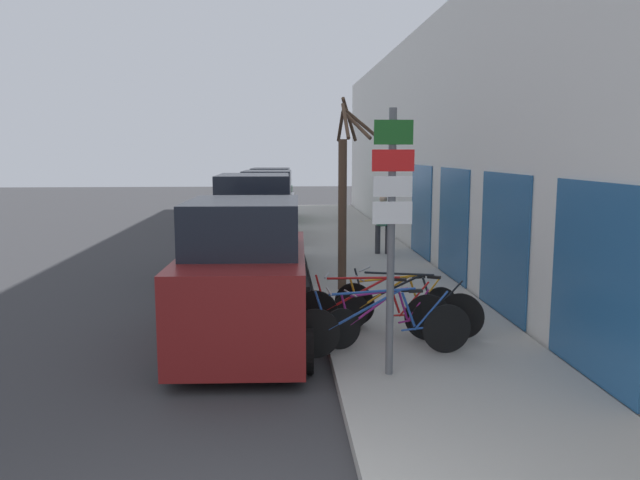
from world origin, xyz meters
The scene contains 15 objects.
ground_plane centered at (0.00, 11.20, 0.00)m, with size 80.00×80.00×0.00m, color #333335.
sidewalk_curb centered at (2.60, 14.00, 0.07)m, with size 3.20×32.00×0.15m.
building_facade centered at (4.35, 13.91, 3.22)m, with size 0.23×32.00×6.50m.
signpost centered at (1.70, 3.96, 2.09)m, with size 0.53×0.12×3.41m.
bicycle_0 centered at (1.72, 4.72, 0.57)m, with size 2.61×0.44×0.98m.
bicycle_1 centered at (1.87, 5.24, 0.51)m, with size 1.98×0.69×0.84m.
bicycle_2 centered at (1.70, 5.58, 0.57)m, with size 2.40×0.66×0.99m.
bicycle_3 centered at (2.31, 5.88, 0.56)m, with size 2.19×1.24×0.98m.
bicycle_4 centered at (2.19, 6.13, 0.52)m, with size 2.17×0.56×0.87m.
parked_car_0 centered at (-0.24, 5.79, 1.05)m, with size 2.15×4.30×2.30m.
parked_car_1 centered at (-0.31, 11.24, 1.12)m, with size 2.10×4.64×2.49m.
parked_car_2 centered at (-0.09, 17.01, 1.09)m, with size 2.06×4.31×2.41m.
parked_car_3 centered at (-0.04, 22.71, 1.07)m, with size 2.07×4.25×2.35m.
pedestrian_near centered at (3.21, 13.57, 1.11)m, with size 0.43×0.37×1.67m.
street_tree centered at (1.63, 9.05, 2.15)m, with size 0.92×2.03×3.97m.
Camera 1 is at (0.29, -3.75, 3.02)m, focal length 35.00 mm.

